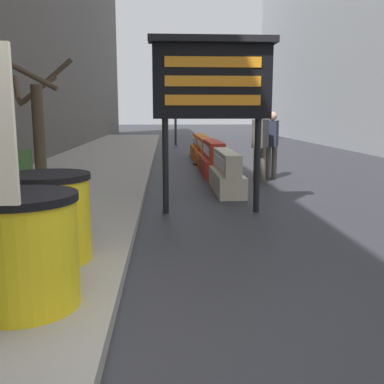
# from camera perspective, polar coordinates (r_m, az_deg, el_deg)

# --- Properties ---
(ground_plane) EXTENTS (120.00, 120.00, 0.00)m
(ground_plane) POSITION_cam_1_polar(r_m,az_deg,el_deg) (3.20, -10.88, -20.19)
(ground_plane) COLOR #2D2D33
(bare_tree) EXTENTS (1.63, 1.71, 2.80)m
(bare_tree) POSITION_cam_1_polar(r_m,az_deg,el_deg) (11.15, -19.14, 9.35)
(bare_tree) COLOR #4C3D2D
(bare_tree) RESTS_ON sidewalk_left
(barrel_drum_foreground) EXTENTS (0.84, 0.84, 0.88)m
(barrel_drum_foreground) POSITION_cam_1_polar(r_m,az_deg,el_deg) (3.63, -20.57, -6.97)
(barrel_drum_foreground) COLOR yellow
(barrel_drum_foreground) RESTS_ON sidewalk_left
(barrel_drum_middle) EXTENTS (0.84, 0.84, 0.88)m
(barrel_drum_middle) POSITION_cam_1_polar(r_m,az_deg,el_deg) (4.69, -17.68, -3.05)
(barrel_drum_middle) COLOR yellow
(barrel_drum_middle) RESTS_ON sidewalk_left
(message_board) EXTENTS (1.97, 0.36, 2.75)m
(message_board) POSITION_cam_1_polar(r_m,az_deg,el_deg) (7.17, 2.59, 13.84)
(message_board) COLOR black
(message_board) RESTS_ON ground_plane
(jersey_barrier_cream) EXTENTS (0.51, 2.12, 0.83)m
(jersey_barrier_cream) POSITION_cam_1_polar(r_m,az_deg,el_deg) (9.27, 4.37, 2.33)
(jersey_barrier_cream) COLOR beige
(jersey_barrier_cream) RESTS_ON ground_plane
(jersey_barrier_red_striped) EXTENTS (0.60, 2.04, 0.88)m
(jersey_barrier_red_striped) POSITION_cam_1_polar(r_m,az_deg,el_deg) (11.71, 2.74, 4.06)
(jersey_barrier_red_striped) COLOR red
(jersey_barrier_red_striped) RESTS_ON ground_plane
(jersey_barrier_orange_far) EXTENTS (0.56, 2.06, 0.84)m
(jersey_barrier_orange_far) POSITION_cam_1_polar(r_m,az_deg,el_deg) (14.07, 1.71, 4.99)
(jersey_barrier_orange_far) COLOR orange
(jersey_barrier_orange_far) RESTS_ON ground_plane
(jersey_barrier_orange_near) EXTENTS (0.59, 2.06, 0.83)m
(jersey_barrier_orange_near) POSITION_cam_1_polar(r_m,az_deg,el_deg) (16.35, 1.00, 5.69)
(jersey_barrier_orange_near) COLOR orange
(jersey_barrier_orange_near) RESTS_ON ground_plane
(traffic_cone_near) EXTENTS (0.35, 0.35, 0.63)m
(traffic_cone_near) POSITION_cam_1_polar(r_m,az_deg,el_deg) (14.08, 0.87, 4.75)
(traffic_cone_near) COLOR black
(traffic_cone_near) RESTS_ON ground_plane
(traffic_light_near_curb) EXTENTS (0.28, 0.45, 3.44)m
(traffic_light_near_curb) POSITION_cam_1_polar(r_m,az_deg,el_deg) (22.56, -2.11, 12.31)
(traffic_light_near_curb) COLOR #2D2D30
(traffic_light_near_curb) RESTS_ON ground_plane
(traffic_light_far_side) EXTENTS (0.28, 0.45, 3.91)m
(traffic_light_far_side) POSITION_cam_1_polar(r_m,az_deg,el_deg) (26.75, 9.01, 12.55)
(traffic_light_far_side) COLOR #2D2D30
(traffic_light_far_side) RESTS_ON ground_plane
(pedestrian_worker) EXTENTS (0.40, 0.49, 1.63)m
(pedestrian_worker) POSITION_cam_1_polar(r_m,az_deg,el_deg) (11.19, 10.12, 6.60)
(pedestrian_worker) COLOR #514C42
(pedestrian_worker) RESTS_ON ground_plane
(pedestrian_passerby) EXTENTS (0.45, 0.51, 1.68)m
(pedestrian_passerby) POSITION_cam_1_polar(r_m,az_deg,el_deg) (10.51, 8.65, 6.57)
(pedestrian_passerby) COLOR #514C42
(pedestrian_passerby) RESTS_ON ground_plane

